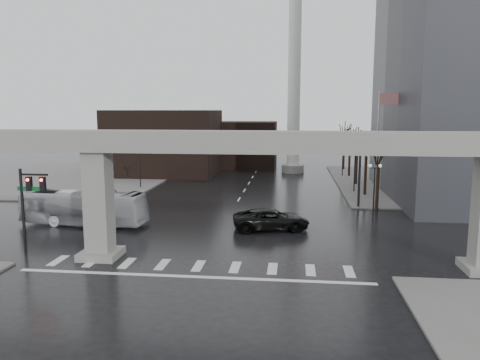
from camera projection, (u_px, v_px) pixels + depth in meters
The scene contains 23 objects.
ground at pixel (201, 261), 31.31m from camera, with size 160.00×160.00×0.00m, color black.
sidewalk_ne at pixel (440, 184), 63.78m from camera, with size 28.00×36.00×0.15m, color slate.
sidewalk_nw at pixel (77, 177), 69.57m from camera, with size 28.00×36.00×0.15m, color slate.
elevated_guideway at pixel (219, 159), 30.15m from camera, with size 48.00×2.60×8.70m.
building_far_left at pixel (165, 142), 73.40m from camera, with size 16.00×14.00×10.00m, color black.
building_far_mid at pixel (247, 145), 82.04m from camera, with size 10.00×10.00×8.00m, color black.
smokestack at pixel (294, 89), 73.87m from camera, with size 3.60×3.60×30.00m.
signal_mast_arm at pixel (322, 151), 47.92m from camera, with size 12.12×0.43×8.00m.
signal_left_pole at pixel (29, 196), 32.56m from camera, with size 2.30×0.30×6.00m.
flagpole_assembly at pixel (381, 133), 50.11m from camera, with size 2.06×0.12×12.00m.
lamp_right_0 at pixel (374, 182), 43.05m from camera, with size 1.22×0.32×5.11m.
lamp_right_1 at pixel (355, 164), 56.81m from camera, with size 1.22×0.32×5.11m.
lamp_right_2 at pixel (343, 154), 70.57m from camera, with size 1.22×0.32×5.11m.
lamp_left_0 at pixel (94, 177), 46.06m from camera, with size 1.22×0.32×5.11m.
lamp_left_1 at pixel (140, 162), 59.81m from camera, with size 1.22×0.32×5.11m.
lamp_left_2 at pixel (168, 152), 73.57m from camera, with size 1.22×0.32×5.11m.
tree_right_0 at pixel (378, 183), 46.99m from camera, with size 1.09×1.58×7.50m.
tree_right_1 at pixel (366, 172), 54.84m from camera, with size 1.09×1.61×7.67m.
tree_right_2 at pixel (357, 163), 62.69m from camera, with size 1.10×1.63×7.85m.
tree_right_3 at pixel (350, 157), 70.54m from camera, with size 1.11×1.66×8.02m.
tree_right_4 at pixel (344, 152), 78.39m from camera, with size 1.12×1.69×8.19m.
pickup_truck at pixel (271, 219), 39.39m from camera, with size 2.96×6.41×1.78m, color black.
city_bus at pixel (84, 208), 40.93m from camera, with size 2.62×11.20×3.12m, color #B9BABE.
Camera 1 is at (5.96, -29.68, 10.02)m, focal length 35.00 mm.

